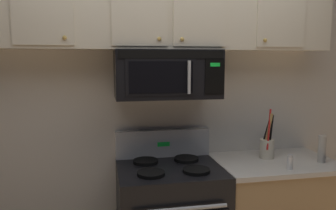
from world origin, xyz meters
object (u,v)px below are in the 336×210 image
object	(u,v)px
over_range_microwave	(167,74)
pepper_mill	(322,149)
utensil_crock_cream	(267,146)
salt_shaker	(290,162)

from	to	relation	value
over_range_microwave	pepper_mill	xyz separation A→B (m)	(1.16, -0.23, -0.57)
over_range_microwave	utensil_crock_cream	bearing A→B (deg)	-3.16
salt_shaker	pepper_mill	distance (m)	0.35
utensil_crock_cream	salt_shaker	bearing A→B (deg)	-84.27
salt_shaker	pepper_mill	xyz separation A→B (m)	(0.33, 0.10, 0.05)
over_range_microwave	utensil_crock_cream	distance (m)	0.99
pepper_mill	over_range_microwave	bearing A→B (deg)	168.97
pepper_mill	salt_shaker	bearing A→B (deg)	-162.52
salt_shaker	over_range_microwave	bearing A→B (deg)	158.44
utensil_crock_cream	pepper_mill	size ratio (longest dim) A/B	1.91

